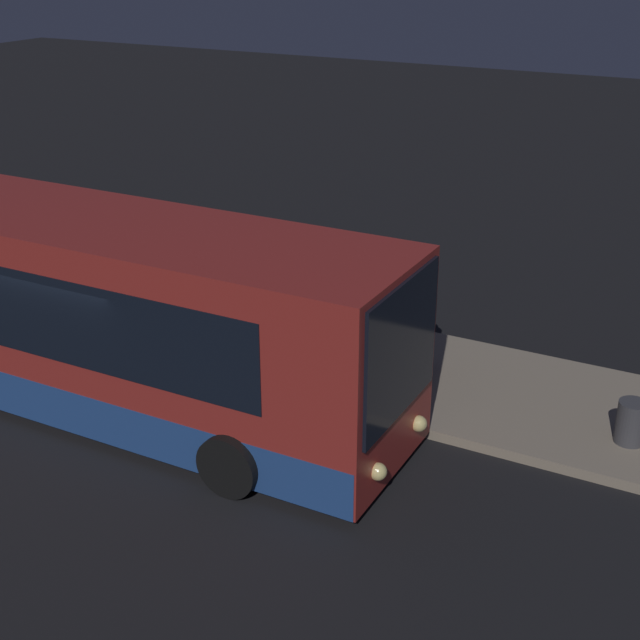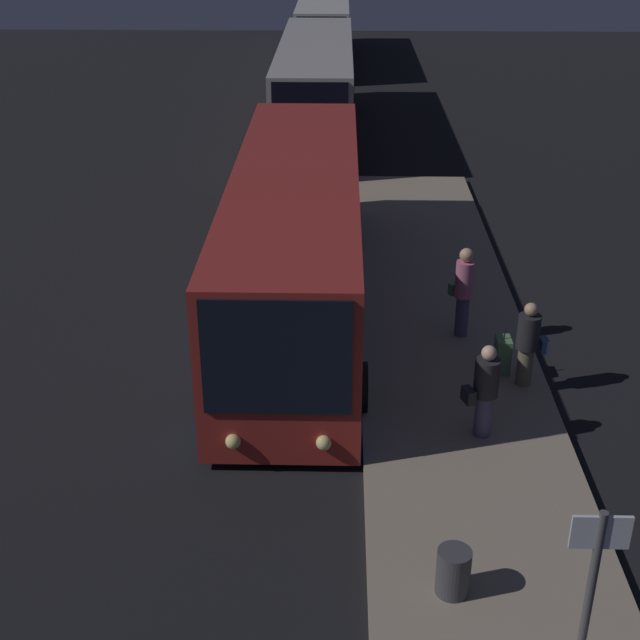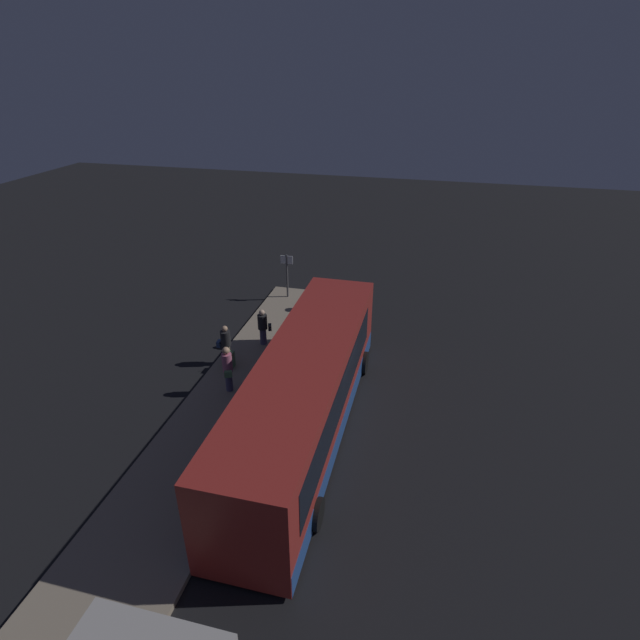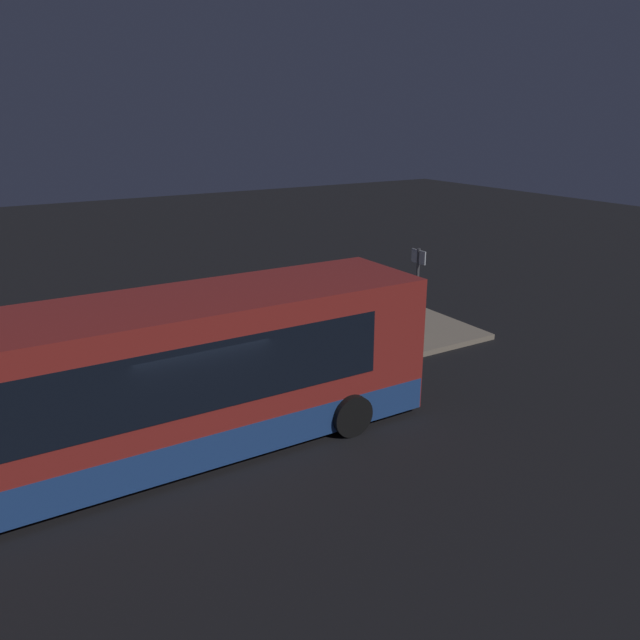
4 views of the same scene
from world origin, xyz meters
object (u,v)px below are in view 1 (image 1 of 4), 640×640
Objects in this scene: suitcase at (331,312)px; passenger_with_bags at (424,320)px; bus_lead at (59,304)px; passenger_boarding at (361,285)px; passenger_waiting at (247,275)px; trash_bin at (631,422)px.

passenger_with_bags is at bearing -17.50° from suitcase.
passenger_with_bags is (4.99, 3.25, -0.51)m from bus_lead.
suitcase is (-2.10, 0.66, -0.53)m from passenger_with_bags.
passenger_waiting reaches higher than passenger_boarding.
passenger_waiting reaches higher than passenger_with_bags.
suitcase is (2.89, 3.91, -1.04)m from bus_lead.
bus_lead reaches higher than passenger_boarding.
passenger_with_bags is at bearing -35.56° from passenger_boarding.
suitcase reaches higher than trash_bin.
passenger_waiting is at bearing -20.90° from passenger_with_bags.
passenger_with_bags is 3.75m from trash_bin.
passenger_boarding is (3.34, 4.25, -0.53)m from bus_lead.
suitcase is at bearing -93.94° from passenger_waiting.
suitcase is at bearing -147.42° from passenger_boarding.
bus_lead is 3.64m from passenger_waiting.
bus_lead reaches higher than trash_bin.
trash_bin is (5.27, -1.86, -0.52)m from passenger_boarding.
passenger_with_bags reaches higher than trash_bin.
passenger_boarding is at bearing -50.70° from passenger_with_bags.
bus_lead is 5.98m from passenger_with_bags.
passenger_with_bags is (3.56, -0.08, -0.14)m from passenger_waiting.
bus_lead is at bearing -132.64° from passenger_boarding.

